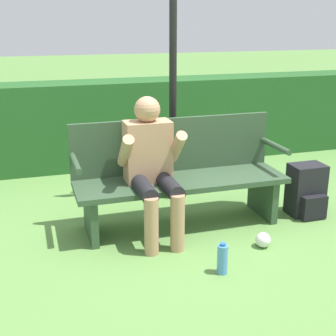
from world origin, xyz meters
name	(u,v)px	position (x,y,z in m)	size (l,w,h in m)	color
ground_plane	(181,225)	(0.00, 0.00, 0.00)	(40.00, 40.00, 0.00)	#5B8942
hedge_back	(130,122)	(0.00, 1.98, 0.51)	(12.00, 0.55, 1.01)	#235623
park_bench	(179,174)	(0.00, 0.08, 0.44)	(1.80, 0.52, 0.90)	#334C33
person_seated	(152,162)	(-0.28, -0.07, 0.62)	(0.51, 0.64, 1.13)	tan
backpack	(307,191)	(1.16, -0.11, 0.22)	(0.31, 0.30, 0.47)	black
water_bottle	(222,259)	(0.02, -0.85, 0.11)	(0.08, 0.08, 0.23)	#4C8CCC
signpost	(173,49)	(0.12, 0.63, 1.45)	(0.46, 0.09, 2.47)	black
litter_crumple	(263,240)	(0.49, -0.58, 0.06)	(0.12, 0.12, 0.12)	silver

